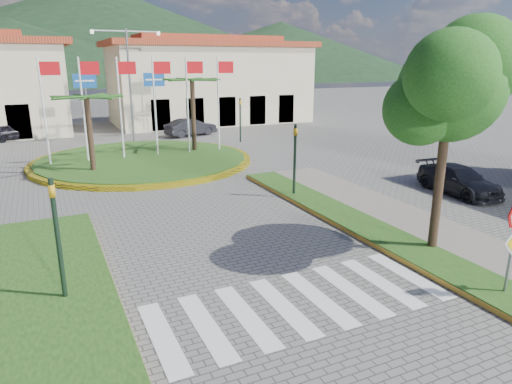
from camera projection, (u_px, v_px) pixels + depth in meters
name	position (u px, v px, depth m)	size (l,w,h in m)	color
verge_right	(501.00, 295.00, 11.55)	(1.60, 28.00, 0.18)	#1C4012
median_left	(6.00, 321.00, 10.38)	(5.00, 14.00, 0.18)	#1C4012
crosswalk	(297.00, 303.00, 11.34)	(8.00, 3.00, 0.01)	silver
roundabout_island	(143.00, 160.00, 26.92)	(12.70, 12.70, 6.00)	yellow
deciduous_tree	(451.00, 83.00, 13.03)	(3.60, 3.60, 6.80)	black
traffic_light_left	(57.00, 229.00, 10.83)	(0.15, 0.18, 3.20)	black
traffic_light_right	(295.00, 154.00, 19.60)	(0.15, 0.18, 3.20)	black
traffic_light_far	(240.00, 116.00, 33.19)	(0.18, 0.15, 3.20)	black
direction_sign_west	(86.00, 93.00, 32.96)	(1.60, 0.14, 5.20)	slate
direction_sign_east	(155.00, 91.00, 35.01)	(1.60, 0.14, 5.20)	slate
street_lamp_centre	(130.00, 79.00, 33.08)	(4.80, 0.16, 8.00)	slate
building_right	(210.00, 81.00, 43.89)	(19.08, 9.54, 8.05)	beige
hill_far_mid	(97.00, 31.00, 148.80)	(180.00, 180.00, 30.00)	black
hill_far_east	(281.00, 50.00, 151.35)	(120.00, 120.00, 18.00)	black
hill_near_back	(10.00, 51.00, 114.42)	(110.00, 110.00, 16.00)	black
car_dark_a	(14.00, 131.00, 34.36)	(1.55, 3.85, 1.31)	black
car_dark_b	(191.00, 127.00, 36.33)	(1.44, 4.14, 1.37)	black
car_side_right	(459.00, 180.00, 20.56)	(1.73, 4.26, 1.24)	black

